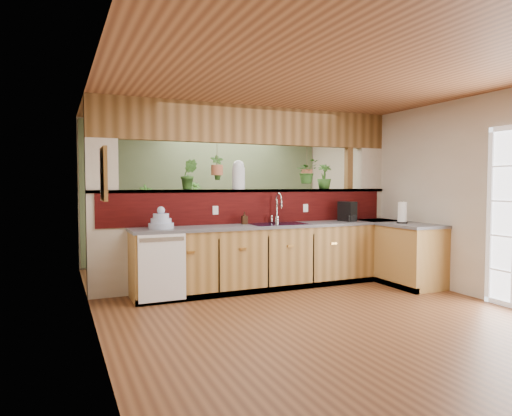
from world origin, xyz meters
name	(u,v)px	position (x,y,z in m)	size (l,w,h in m)	color
ground	(296,305)	(0.00, 0.00, 0.00)	(4.60, 7.00, 0.01)	brown
ceiling	(297,88)	(0.00, 0.00, 2.60)	(4.60, 7.00, 0.01)	brown
wall_back	(207,193)	(0.00, 3.50, 1.30)	(4.60, 0.02, 2.60)	beige
wall_left	(94,201)	(-2.30, 0.00, 1.30)	(0.02, 7.00, 2.60)	beige
wall_right	(440,196)	(2.30, 0.00, 1.30)	(0.02, 7.00, 2.60)	beige
pass_through_partition	(254,203)	(0.03, 1.35, 1.19)	(4.60, 0.21, 2.60)	beige
pass_through_ledge	(252,191)	(0.00, 1.35, 1.37)	(4.60, 0.21, 0.04)	brown
header_beam	(252,125)	(0.00, 1.35, 2.33)	(4.60, 0.15, 0.55)	brown
sage_backwall	(208,193)	(0.00, 3.48, 1.30)	(4.55, 0.02, 2.55)	#596B49
countertop	(318,254)	(0.84, 0.87, 0.45)	(4.14, 1.52, 0.90)	olive
dishwasher	(162,267)	(-1.48, 0.66, 0.46)	(0.58, 0.03, 0.82)	white
navy_sink	(279,229)	(0.25, 0.98, 0.82)	(0.82, 0.50, 0.18)	black
framed_print	(104,174)	(-2.27, -0.80, 1.55)	(0.04, 0.35, 0.45)	olive
faucet	(278,207)	(0.32, 1.13, 1.14)	(0.19, 0.19, 0.44)	#B7B7B2
dish_stack	(161,222)	(-1.42, 0.98, 0.99)	(0.32, 0.32, 0.28)	#A8B8DA
soap_dispenser	(244,218)	(-0.21, 1.14, 0.99)	(0.08, 0.08, 0.17)	#352113
coffee_maker	(348,212)	(1.44, 0.99, 1.04)	(0.16, 0.27, 0.30)	black
paper_towel	(402,213)	(1.94, 0.36, 1.05)	(0.15, 0.15, 0.33)	black
glass_jar	(238,175)	(-0.21, 1.35, 1.60)	(0.19, 0.19, 0.42)	silver
ledge_plant_left	(189,174)	(-0.95, 1.35, 1.60)	(0.23, 0.18, 0.42)	#2B581E
ledge_plant_right	(324,176)	(1.24, 1.35, 1.59)	(0.22, 0.22, 0.39)	#2B581E
hanging_plant_a	(217,159)	(-0.54, 1.35, 1.82)	(0.21, 0.17, 0.47)	brown
hanging_plant_b	(307,161)	(0.92, 1.35, 1.82)	(0.40, 0.37, 0.50)	brown
shelving_console	(181,238)	(-0.59, 3.25, 0.50)	(1.50, 0.40, 1.00)	black
shelf_plant_a	(146,198)	(-1.20, 3.25, 1.23)	(0.24, 0.17, 0.46)	#2B581E
shelf_plant_b	(194,196)	(-0.34, 3.25, 1.25)	(0.29, 0.29, 0.51)	#2B581E
floor_plant	(263,244)	(0.72, 2.53, 0.40)	(0.73, 0.63, 0.81)	#2B581E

